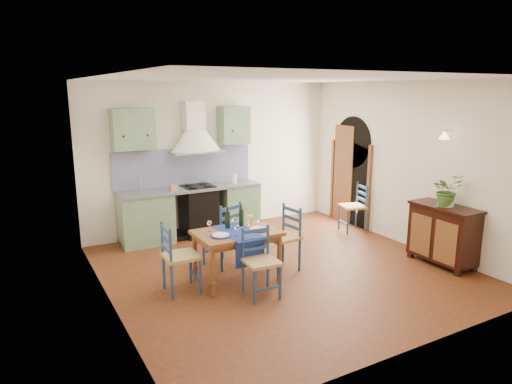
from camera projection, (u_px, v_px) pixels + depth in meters
floor at (283, 269)px, 6.88m from camera, size 5.00×5.00×0.00m
back_wall at (195, 179)px, 8.38m from camera, size 5.00×0.96×2.80m
right_wall at (395, 166)px, 8.02m from camera, size 0.26×5.00×2.80m
left_wall at (106, 198)px, 5.39m from camera, size 0.04×5.00×2.80m
ceiling at (285, 78)px, 6.27m from camera, size 5.00×5.00×0.01m
dining_table at (237, 237)px, 6.33m from camera, size 1.15×0.86×1.04m
chair_near at (260, 262)px, 5.91m from camera, size 0.45×0.45×0.91m
chair_far at (223, 233)px, 6.94m from camera, size 0.59×0.59×1.00m
chair_left at (179, 257)px, 6.01m from camera, size 0.46×0.46×0.95m
chair_right at (283, 238)px, 6.78m from camera, size 0.50×0.50×0.97m
chair_spare at (354, 207)px, 8.68m from camera, size 0.51×0.51×0.91m
sideboard at (443, 233)px, 6.98m from camera, size 0.50×1.05×0.94m
potted_plant at (447, 190)px, 6.83m from camera, size 0.52×0.47×0.49m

